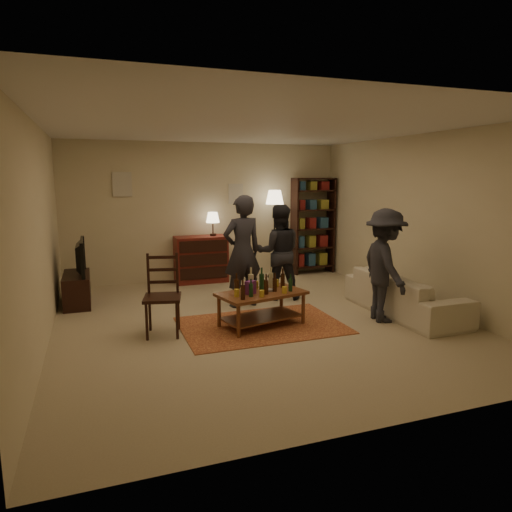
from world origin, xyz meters
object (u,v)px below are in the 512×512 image
floor_lamp (275,203)px  person_left (242,252)px  tv_stand (77,281)px  dresser (201,258)px  person_right (278,252)px  dining_chair (163,291)px  bookshelf (313,225)px  coffee_table (261,297)px  person_by_sofa (385,266)px  sofa (405,294)px

floor_lamp → person_left: size_ratio=1.01×
tv_stand → dresser: (2.25, 0.91, 0.09)m
floor_lamp → person_right: size_ratio=1.12×
dining_chair → dresser: (1.15, 2.77, -0.09)m
person_left → bookshelf: bearing=-147.3°
coffee_table → person_right: person_right is taller
floor_lamp → person_by_sofa: bearing=-83.2°
coffee_table → sofa: (2.23, -0.19, -0.11)m
dresser → sofa: 3.93m
sofa → tv_stand: bearing=64.7°
dining_chair → tv_stand: bearing=133.3°
floor_lamp → person_right: bearing=-109.6°
tv_stand → bookshelf: size_ratio=0.52×
dining_chair → sofa: 3.57m
tv_stand → sofa: bearing=-25.3°
floor_lamp → person_left: floor_lamp is taller
sofa → person_right: person_right is taller
dresser → floor_lamp: floor_lamp is taller
floor_lamp → coffee_table: bearing=-115.2°
sofa → person_right: size_ratio=1.31×
dresser → person_left: bearing=-83.1°
dining_chair → tv_stand: (-1.10, 1.86, -0.18)m
dining_chair → person_right: 2.38m
tv_stand → dresser: bearing=22.1°
person_right → floor_lamp: bearing=-93.1°
tv_stand → person_by_sofa: bearing=-29.7°
bookshelf → floor_lamp: 1.05m
person_left → dining_chair: bearing=23.5°
person_right → person_by_sofa: size_ratio=0.99×
person_right → dresser: bearing=-43.7°
tv_stand → person_by_sofa: person_by_sofa is taller
dining_chair → person_left: 1.66m
person_right → tv_stand: bearing=3.5°
person_left → person_by_sofa: (1.66, -1.39, -0.08)m
sofa → coffee_table: bearing=85.2°
person_by_sofa → coffee_table: bearing=88.7°
dresser → person_left: size_ratio=0.77×
dresser → sofa: (2.39, -3.11, -0.17)m
person_left → tv_stand: bearing=-30.5°
coffee_table → dining_chair: dining_chair is taller
bookshelf → sofa: 3.26m
dresser → bookshelf: (2.44, 0.07, 0.56)m
bookshelf → floor_lamp: bookshelf is taller
coffee_table → tv_stand: size_ratio=1.22×
tv_stand → person_right: (3.20, -0.74, 0.41)m
coffee_table → dresser: bearing=93.2°
sofa → person_right: bearing=44.8°
tv_stand → bookshelf: bearing=11.8°
dining_chair → floor_lamp: bearing=58.1°
bookshelf → coffee_table: bearing=-127.2°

